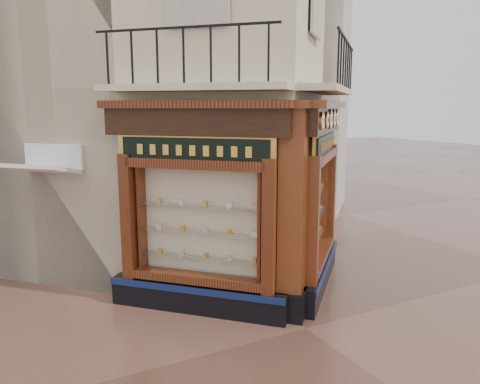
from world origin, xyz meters
TOP-DOWN VIEW (x-y plane):
  - ground at (0.00, 0.00)m, footprint 80.00×80.00m
  - main_building at (0.00, 6.16)m, footprint 11.31×11.31m
  - neighbour_left at (-2.47, 8.63)m, footprint 11.31×11.31m
  - neighbour_right at (2.47, 8.63)m, footprint 11.31×11.31m
  - shopfront_left at (-1.41, 1.57)m, footprint 2.86×2.86m
  - shopfront_right at (1.41, 1.57)m, footprint 2.86×2.86m
  - corner_pilaster at (0.00, 0.50)m, footprint 0.85×0.85m
  - balcony at (0.00, 1.49)m, footprint 5.94×2.97m
  - clock_a at (0.55, 0.45)m, footprint 0.26×0.26m
  - clock_b at (1.04, 0.94)m, footprint 0.26×0.26m
  - clock_c at (1.47, 1.36)m, footprint 0.32×0.32m
  - clock_d at (1.93, 1.83)m, footprint 0.31×0.31m
  - clock_e at (2.35, 2.24)m, footprint 0.31×0.31m
  - awning at (-3.88, 3.67)m, footprint 1.56×1.56m
  - signboard_left at (-1.46, 1.51)m, footprint 2.19×2.19m
  - signboard_right at (1.46, 1.51)m, footprint 2.02×2.02m

SIDE VIEW (x-z plane):
  - ground at x=0.00m, z-range 0.00..0.00m
  - awning at x=-3.88m, z-range -0.13..0.13m
  - corner_pilaster at x=0.00m, z-range -0.04..3.94m
  - shopfront_left at x=-1.41m, z-range -0.01..3.97m
  - shopfront_right at x=1.41m, z-range -0.01..3.97m
  - signboard_left at x=-1.46m, z-range 2.81..3.39m
  - signboard_right at x=1.46m, z-range 2.83..3.37m
  - clock_c at x=1.47m, z-range 3.42..3.82m
  - clock_e at x=2.35m, z-range 3.43..3.81m
  - clock_a at x=0.55m, z-range 3.46..3.78m
  - clock_b at x=1.04m, z-range 3.46..3.78m
  - clock_d at x=1.93m, z-range 3.43..3.81m
  - balcony at x=0.00m, z-range 3.70..4.73m
  - neighbour_left at x=-2.47m, z-range 0.00..11.00m
  - neighbour_right at x=2.47m, z-range 0.00..11.00m
  - main_building at x=0.00m, z-range 0.00..12.00m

